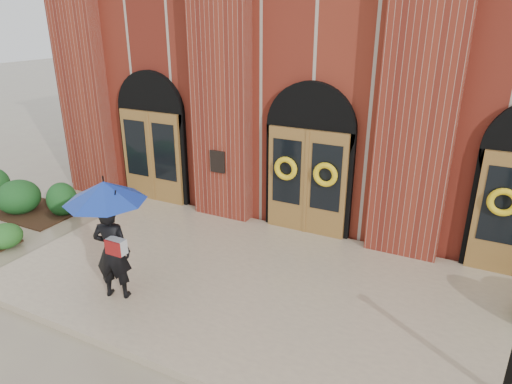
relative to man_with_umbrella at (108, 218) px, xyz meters
The scene contains 5 objects.
ground 3.07m from the man_with_umbrella, 33.05° to the left, with size 90.00×90.00×0.00m, color gray.
landing 3.10m from the man_with_umbrella, 35.79° to the left, with size 10.00×5.30×0.15m, color tan.
church_building 10.54m from the man_with_umbrella, 78.16° to the left, with size 16.20×12.53×7.00m.
man_with_umbrella is the anchor object (origin of this frame).
hedge_wall_left 6.15m from the man_with_umbrella, 159.21° to the left, with size 3.31×1.32×0.85m, color #164319.
Camera 1 is at (3.42, -6.68, 5.04)m, focal length 32.00 mm.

